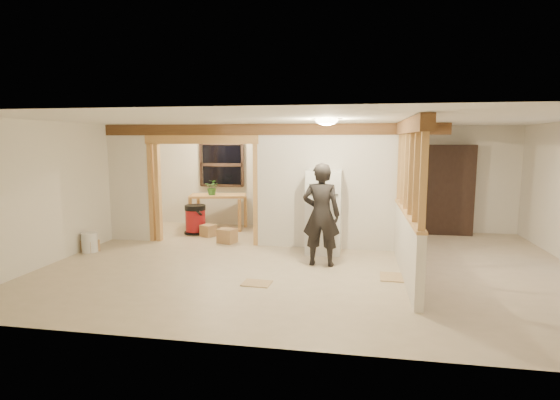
% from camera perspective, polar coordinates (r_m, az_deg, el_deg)
% --- Properties ---
extents(floor, '(9.00, 6.50, 0.01)m').
position_cam_1_polar(floor, '(7.84, 3.89, -8.29)').
color(floor, beige).
rests_on(floor, ground).
extents(ceiling, '(9.00, 6.50, 0.01)m').
position_cam_1_polar(ceiling, '(7.54, 4.07, 10.33)').
color(ceiling, white).
extents(wall_back, '(9.00, 0.01, 2.50)m').
position_cam_1_polar(wall_back, '(10.81, 5.79, 2.90)').
color(wall_back, beige).
rests_on(wall_back, floor).
extents(wall_front, '(9.00, 0.01, 2.50)m').
position_cam_1_polar(wall_front, '(4.41, -0.48, -4.16)').
color(wall_front, beige).
rests_on(wall_front, floor).
extents(wall_left, '(0.01, 6.50, 2.50)m').
position_cam_1_polar(wall_left, '(9.21, -25.09, 1.36)').
color(wall_left, beige).
rests_on(wall_left, floor).
extents(partition_left_stub, '(0.90, 0.12, 2.50)m').
position_cam_1_polar(partition_left_stub, '(9.99, -19.04, 2.11)').
color(partition_left_stub, silver).
rests_on(partition_left_stub, floor).
extents(partition_center, '(2.80, 0.12, 2.50)m').
position_cam_1_polar(partition_center, '(8.76, 6.10, 1.76)').
color(partition_center, silver).
rests_on(partition_center, floor).
extents(doorway_frame, '(2.46, 0.14, 2.20)m').
position_cam_1_polar(doorway_frame, '(9.32, -10.08, 1.11)').
color(doorway_frame, tan).
rests_on(doorway_frame, floor).
extents(header_beam_back, '(7.00, 0.18, 0.22)m').
position_cam_1_polar(header_beam_back, '(8.87, -1.64, 9.19)').
color(header_beam_back, brown).
rests_on(header_beam_back, ceiling).
extents(header_beam_right, '(0.18, 3.30, 0.22)m').
position_cam_1_polar(header_beam_right, '(7.14, 16.76, 9.21)').
color(header_beam_right, brown).
rests_on(header_beam_right, ceiling).
extents(pony_wall, '(0.12, 3.20, 1.00)m').
position_cam_1_polar(pony_wall, '(7.33, 16.18, -5.64)').
color(pony_wall, silver).
rests_on(pony_wall, floor).
extents(stud_partition, '(0.14, 3.20, 1.32)m').
position_cam_1_polar(stud_partition, '(7.16, 16.53, 3.44)').
color(stud_partition, tan).
rests_on(stud_partition, pony_wall).
extents(window_back, '(1.12, 0.10, 1.10)m').
position_cam_1_polar(window_back, '(11.20, -7.65, 4.58)').
color(window_back, black).
rests_on(window_back, wall_back).
extents(ceiling_dome_main, '(0.36, 0.36, 0.16)m').
position_cam_1_polar(ceiling_dome_main, '(7.02, 6.11, 10.34)').
color(ceiling_dome_main, '#FFEABF').
rests_on(ceiling_dome_main, ceiling).
extents(ceiling_dome_util, '(0.32, 0.32, 0.14)m').
position_cam_1_polar(ceiling_dome_util, '(10.33, -8.68, 9.46)').
color(ceiling_dome_util, '#FFEABF').
rests_on(ceiling_dome_util, ceiling).
extents(hanging_bulb, '(0.07, 0.07, 0.07)m').
position_cam_1_polar(hanging_bulb, '(9.51, -7.11, 7.83)').
color(hanging_bulb, '#FFD88C').
rests_on(hanging_bulb, ceiling).
extents(refrigerator, '(0.66, 0.64, 1.61)m').
position_cam_1_polar(refrigerator, '(8.44, 5.74, -1.52)').
color(refrigerator, silver).
rests_on(refrigerator, floor).
extents(woman, '(0.68, 0.47, 1.79)m').
position_cam_1_polar(woman, '(7.55, 5.40, -1.91)').
color(woman, black).
rests_on(woman, floor).
extents(work_table, '(1.45, 0.94, 0.85)m').
position_cam_1_polar(work_table, '(10.85, -8.06, -1.52)').
color(work_table, tan).
rests_on(work_table, floor).
extents(potted_plant, '(0.38, 0.34, 0.38)m').
position_cam_1_polar(potted_plant, '(10.71, -8.82, 1.65)').
color(potted_plant, '#2A551F').
rests_on(potted_plant, work_table).
extents(shop_vac, '(0.59, 0.59, 0.69)m').
position_cam_1_polar(shop_vac, '(10.35, -10.98, -2.48)').
color(shop_vac, maroon).
rests_on(shop_vac, floor).
extents(bookshelf, '(1.03, 0.34, 2.07)m').
position_cam_1_polar(bookshelf, '(10.77, 21.28, 1.24)').
color(bookshelf, black).
rests_on(bookshelf, floor).
extents(bucket, '(0.39, 0.39, 0.38)m').
position_cam_1_polar(bucket, '(9.32, -23.61, -5.09)').
color(bucket, silver).
rests_on(bucket, floor).
extents(box_util_a, '(0.43, 0.40, 0.30)m').
position_cam_1_polar(box_util_a, '(9.37, -6.91, -4.67)').
color(box_util_a, '#AA8052').
rests_on(box_util_a, floor).
extents(box_util_b, '(0.38, 0.38, 0.26)m').
position_cam_1_polar(box_util_b, '(10.07, -9.35, -3.96)').
color(box_util_b, '#AA8052').
rests_on(box_util_b, floor).
extents(box_front, '(0.33, 0.30, 0.23)m').
position_cam_1_polar(box_front, '(9.37, -23.54, -5.51)').
color(box_front, '#AA8052').
rests_on(box_front, floor).
extents(floor_panel_near, '(0.50, 0.50, 0.02)m').
position_cam_1_polar(floor_panel_near, '(7.26, 14.87, -9.73)').
color(floor_panel_near, tan).
rests_on(floor_panel_near, floor).
extents(floor_panel_far, '(0.45, 0.37, 0.01)m').
position_cam_1_polar(floor_panel_far, '(6.76, -3.06, -10.81)').
color(floor_panel_far, tan).
rests_on(floor_panel_far, floor).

